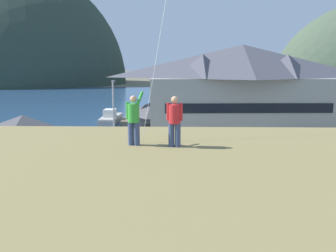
# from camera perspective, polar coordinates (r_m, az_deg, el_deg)

# --- Properties ---
(ground_plane) EXTENTS (600.00, 600.00, 0.00)m
(ground_plane) POSITION_cam_1_polar(r_m,az_deg,el_deg) (23.70, -2.53, -12.43)
(ground_plane) COLOR #66604C
(parking_lot_pad) EXTENTS (40.00, 20.00, 0.10)m
(parking_lot_pad) POSITION_cam_1_polar(r_m,az_deg,el_deg) (28.34, -1.83, -8.38)
(parking_lot_pad) COLOR gray
(parking_lot_pad) RESTS_ON ground
(bay_water) EXTENTS (360.00, 84.00, 0.03)m
(bay_water) POSITION_cam_1_polar(r_m,az_deg,el_deg) (82.29, 0.35, 4.17)
(bay_water) COLOR navy
(bay_water) RESTS_ON ground
(far_hill_east_peak) EXTENTS (92.01, 65.51, 93.19)m
(far_hill_east_peak) POSITION_cam_1_polar(r_m,az_deg,el_deg) (158.55, -23.75, 6.39)
(far_hill_east_peak) COLOR #2D3D33
(far_hill_east_peak) RESTS_ON ground
(harbor_lodge) EXTENTS (24.17, 10.74, 11.21)m
(harbor_lodge) POSITION_cam_1_polar(r_m,az_deg,el_deg) (44.33, 11.92, 6.11)
(harbor_lodge) COLOR #999E99
(harbor_lodge) RESTS_ON ground
(storage_shed_near_lot) EXTENTS (6.75, 5.50, 5.27)m
(storage_shed_near_lot) POSITION_cam_1_polar(r_m,az_deg,el_deg) (28.81, -22.36, -3.32)
(storage_shed_near_lot) COLOR beige
(storage_shed_near_lot) RESTS_ON ground
(storage_shed_waterside) EXTENTS (5.49, 5.49, 4.23)m
(storage_shed_waterside) POSITION_cam_1_polar(r_m,az_deg,el_deg) (43.57, -2.72, 1.28)
(storage_shed_waterside) COLOR #474C56
(storage_shed_waterside) RESTS_ON ground
(wharf_dock) EXTENTS (3.20, 12.52, 0.70)m
(wharf_dock) POSITION_cam_1_polar(r_m,az_deg,el_deg) (56.29, -5.18, 1.46)
(wharf_dock) COLOR #70604C
(wharf_dock) RESTS_ON ground
(moored_boat_wharfside) EXTENTS (2.50, 7.29, 2.16)m
(moored_boat_wharfside) POSITION_cam_1_polar(r_m,az_deg,el_deg) (53.35, -9.35, 1.26)
(moored_boat_wharfside) COLOR #A8A399
(moored_boat_wharfside) RESTS_ON ground
(moored_boat_outer_mooring) EXTENTS (2.98, 7.43, 2.16)m
(moored_boat_outer_mooring) POSITION_cam_1_polar(r_m,az_deg,el_deg) (56.99, -1.55, 2.00)
(moored_boat_outer_mooring) COLOR #A8A399
(moored_boat_outer_mooring) RESTS_ON ground
(parked_car_lone_by_shed) EXTENTS (4.36, 2.38, 1.82)m
(parked_car_lone_by_shed) POSITION_cam_1_polar(r_m,az_deg,el_deg) (30.71, 7.73, -4.98)
(parked_car_lone_by_shed) COLOR silver
(parked_car_lone_by_shed) RESTS_ON parking_lot_pad
(parked_car_front_row_red) EXTENTS (4.35, 2.37, 1.82)m
(parked_car_front_row_red) POSITION_cam_1_polar(r_m,az_deg,el_deg) (24.35, -2.67, -9.09)
(parked_car_front_row_red) COLOR slate
(parked_car_front_row_red) RESTS_ON parking_lot_pad
(parked_car_corner_spot) EXTENTS (4.33, 2.31, 1.82)m
(parked_car_corner_spot) POSITION_cam_1_polar(r_m,az_deg,el_deg) (25.03, 17.55, -9.04)
(parked_car_corner_spot) COLOR slate
(parked_car_corner_spot) RESTS_ON parking_lot_pad
(parked_car_front_row_silver) EXTENTS (4.34, 2.33, 1.82)m
(parked_car_front_row_silver) POSITION_cam_1_polar(r_m,az_deg,el_deg) (31.46, 16.67, -4.96)
(parked_car_front_row_silver) COLOR navy
(parked_car_front_row_silver) RESTS_ON parking_lot_pad
(parked_car_mid_row_near) EXTENTS (4.21, 2.07, 1.82)m
(parked_car_mid_row_near) POSITION_cam_1_polar(r_m,az_deg,el_deg) (31.28, -11.02, -4.79)
(parked_car_mid_row_near) COLOR slate
(parked_car_mid_row_near) RESTS_ON parking_lot_pad
(parking_light_pole) EXTENTS (0.24, 0.78, 7.37)m
(parking_light_pole) POSITION_cam_1_polar(r_m,az_deg,el_deg) (33.21, -8.87, 1.94)
(parking_light_pole) COLOR #ADADB2
(parking_light_pole) RESTS_ON parking_lot_pad
(person_kite_flyer) EXTENTS (0.60, 0.62, 1.86)m
(person_kite_flyer) POSITION_cam_1_polar(r_m,az_deg,el_deg) (12.10, -5.64, 1.27)
(person_kite_flyer) COLOR #384770
(person_kite_flyer) RESTS_ON grassy_hill_foreground
(person_companion) EXTENTS (0.55, 0.40, 1.74)m
(person_companion) POSITION_cam_1_polar(r_m,az_deg,el_deg) (11.81, 1.08, 1.01)
(person_companion) COLOR #384770
(person_companion) RESTS_ON grassy_hill_foreground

